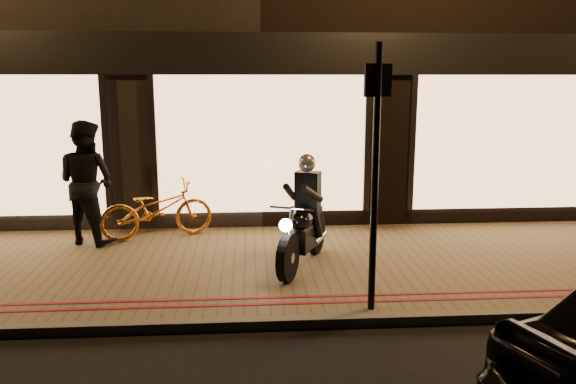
{
  "coord_description": "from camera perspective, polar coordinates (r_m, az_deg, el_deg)",
  "views": [
    {
      "loc": [
        -0.23,
        -5.78,
        2.74
      ],
      "look_at": [
        0.34,
        2.29,
        1.1
      ],
      "focal_mm": 35.0,
      "sensor_mm": 36.0,
      "label": 1
    }
  ],
  "objects": [
    {
      "name": "motorcycle",
      "position": [
        7.93,
        1.63,
        -3.19
      ],
      "size": [
        0.93,
        1.83,
        1.59
      ],
      "rotation": [
        0.0,
        0.0,
        -0.4
      ],
      "color": "black",
      "rests_on": "sidewalk"
    },
    {
      "name": "person_dark",
      "position": [
        9.52,
        -19.8,
        0.93
      ],
      "size": [
        1.19,
        1.09,
        1.98
      ],
      "primitive_type": "imported",
      "rotation": [
        0.0,
        0.0,
        2.7
      ],
      "color": "black",
      "rests_on": "sidewalk"
    },
    {
      "name": "kerb_stone",
      "position": [
        6.42,
        -1.68,
        -13.21
      ],
      "size": [
        50.0,
        0.14,
        0.12
      ],
      "primitive_type": "cube",
      "color": "#59544C",
      "rests_on": "ground"
    },
    {
      "name": "sign_post",
      "position": [
        6.26,
        8.87,
        2.67
      ],
      "size": [
        0.33,
        0.17,
        3.0
      ],
      "rotation": [
        0.0,
        0.0,
        0.42
      ],
      "color": "black",
      "rests_on": "sidewalk"
    },
    {
      "name": "red_kerb_lines",
      "position": [
        6.85,
        -1.86,
        -10.99
      ],
      "size": [
        50.0,
        0.26,
        0.01
      ],
      "color": "maroon",
      "rests_on": "sidewalk"
    },
    {
      "name": "sidewalk",
      "position": [
        8.23,
        -2.24,
        -7.55
      ],
      "size": [
        50.0,
        4.0,
        0.12
      ],
      "primitive_type": "cube",
      "color": "brown",
      "rests_on": "ground"
    },
    {
      "name": "bicycle_gold",
      "position": [
        9.57,
        -13.17,
        -1.73
      ],
      "size": [
        1.96,
        1.2,
        0.97
      ],
      "primitive_type": "imported",
      "rotation": [
        0.0,
        0.0,
        1.9
      ],
      "color": "orange",
      "rests_on": "sidewalk"
    },
    {
      "name": "building_row",
      "position": [
        14.85,
        -3.27,
        17.26
      ],
      "size": [
        48.0,
        10.11,
        8.5
      ],
      "color": "black",
      "rests_on": "ground"
    },
    {
      "name": "ground",
      "position": [
        6.4,
        -1.65,
        -13.88
      ],
      "size": [
        90.0,
        90.0,
        0.0
      ],
      "primitive_type": "plane",
      "color": "black",
      "rests_on": "ground"
    }
  ]
}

